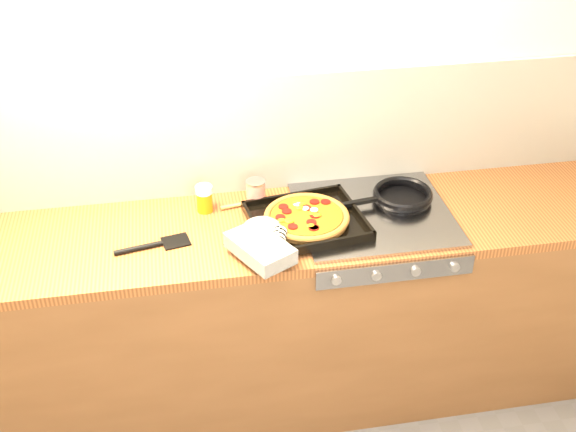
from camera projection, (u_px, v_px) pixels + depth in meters
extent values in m
plane|color=beige|center=(249.00, 112.00, 2.86)|extent=(3.20, 0.00, 3.20)
cube|color=white|center=(250.00, 136.00, 2.90)|extent=(3.20, 0.02, 0.50)
cube|color=brown|center=(264.00, 318.00, 3.06)|extent=(3.20, 0.60, 0.86)
cube|color=#99592F|center=(262.00, 231.00, 2.81)|extent=(3.20, 0.60, 0.04)
cube|color=gray|center=(395.00, 271.00, 2.65)|extent=(0.60, 0.03, 0.08)
cylinder|color=#A5A5AA|center=(336.00, 280.00, 2.60)|extent=(0.04, 0.02, 0.04)
cylinder|color=#A5A5AA|center=(376.00, 275.00, 2.63)|extent=(0.04, 0.02, 0.04)
cylinder|color=#A5A5AA|center=(416.00, 271.00, 2.65)|extent=(0.04, 0.02, 0.04)
cylinder|color=#A5A5AA|center=(455.00, 267.00, 2.67)|extent=(0.04, 0.02, 0.04)
cube|color=gray|center=(374.00, 214.00, 2.87)|extent=(0.60, 0.56, 0.02)
cube|color=black|center=(307.00, 223.00, 2.79)|extent=(0.47, 0.43, 0.01)
cube|color=black|center=(292.00, 196.00, 2.92)|extent=(0.42, 0.07, 0.02)
cube|color=black|center=(323.00, 244.00, 2.64)|extent=(0.42, 0.07, 0.02)
cube|color=black|center=(356.00, 210.00, 2.83)|extent=(0.07, 0.37, 0.02)
cube|color=black|center=(256.00, 228.00, 2.72)|extent=(0.07, 0.37, 0.02)
cylinder|color=#9B5F2D|center=(307.00, 219.00, 2.78)|extent=(0.36, 0.36, 0.02)
torus|color=#9B5F2D|center=(307.00, 217.00, 2.77)|extent=(0.38, 0.38, 0.03)
cylinder|color=#BD5E17|center=(307.00, 216.00, 2.77)|extent=(0.32, 0.32, 0.01)
cylinder|color=maroon|center=(315.00, 215.00, 2.76)|extent=(0.04, 0.04, 0.01)
cylinder|color=maroon|center=(283.00, 207.00, 2.81)|extent=(0.04, 0.04, 0.01)
cylinder|color=maroon|center=(314.00, 228.00, 2.69)|extent=(0.04, 0.04, 0.01)
cylinder|color=maroon|center=(280.00, 217.00, 2.75)|extent=(0.04, 0.04, 0.01)
cylinder|color=maroon|center=(314.00, 202.00, 2.84)|extent=(0.04, 0.04, 0.01)
cylinder|color=maroon|center=(306.00, 208.00, 2.81)|extent=(0.04, 0.04, 0.01)
cylinder|color=maroon|center=(293.00, 227.00, 2.70)|extent=(0.04, 0.04, 0.01)
cylinder|color=maroon|center=(326.00, 202.00, 2.84)|extent=(0.04, 0.04, 0.01)
cylinder|color=maroon|center=(314.00, 227.00, 2.69)|extent=(0.04, 0.04, 0.01)
cylinder|color=maroon|center=(311.00, 222.00, 2.72)|extent=(0.04, 0.04, 0.01)
cylinder|color=maroon|center=(287.00, 211.00, 2.79)|extent=(0.04, 0.04, 0.01)
ellipsoid|color=#C58512|center=(288.00, 220.00, 2.73)|extent=(0.04, 0.03, 0.01)
ellipsoid|color=#C58512|center=(281.00, 220.00, 2.73)|extent=(0.04, 0.03, 0.01)
ellipsoid|color=#C58512|center=(300.00, 208.00, 2.80)|extent=(0.04, 0.03, 0.01)
ellipsoid|color=#C58512|center=(296.00, 203.00, 2.84)|extent=(0.04, 0.03, 0.01)
ellipsoid|color=#C58512|center=(310.00, 226.00, 2.70)|extent=(0.04, 0.03, 0.01)
ellipsoid|color=#C58512|center=(317.00, 215.00, 2.76)|extent=(0.04, 0.03, 0.01)
ellipsoid|color=#C58512|center=(313.00, 213.00, 2.77)|extent=(0.04, 0.03, 0.01)
ellipsoid|color=#C58512|center=(290.00, 222.00, 2.72)|extent=(0.04, 0.03, 0.01)
ellipsoid|color=#C58512|center=(302.00, 204.00, 2.83)|extent=(0.04, 0.03, 0.01)
ellipsoid|color=silver|center=(297.00, 204.00, 2.83)|extent=(0.04, 0.04, 0.01)
ellipsoid|color=silver|center=(306.00, 208.00, 2.80)|extent=(0.04, 0.04, 0.01)
ellipsoid|color=silver|center=(314.00, 210.00, 2.80)|extent=(0.04, 0.04, 0.01)
cube|color=black|center=(260.00, 248.00, 2.59)|extent=(0.25, 0.29, 0.06)
ellipsoid|color=black|center=(262.00, 229.00, 2.69)|extent=(0.17, 0.17, 0.06)
cylinder|color=black|center=(278.00, 239.00, 2.63)|extent=(0.08, 0.12, 0.05)
cylinder|color=black|center=(402.00, 199.00, 2.93)|extent=(0.25, 0.25, 0.01)
torus|color=black|center=(403.00, 195.00, 2.92)|extent=(0.28, 0.28, 0.03)
cube|color=black|center=(359.00, 202.00, 2.87)|extent=(0.18, 0.05, 0.02)
cylinder|color=maroon|center=(256.00, 193.00, 2.90)|extent=(0.10, 0.10, 0.10)
cylinder|color=#B2B2B7|center=(256.00, 182.00, 2.87)|extent=(0.10, 0.10, 0.01)
cylinder|color=#B2B2B7|center=(256.00, 204.00, 2.93)|extent=(0.10, 0.10, 0.01)
cylinder|color=orange|center=(205.00, 202.00, 2.88)|extent=(0.08, 0.08, 0.08)
cylinder|color=silver|center=(204.00, 190.00, 2.84)|extent=(0.08, 0.08, 0.03)
cylinder|color=olive|center=(252.00, 202.00, 2.93)|extent=(0.26, 0.06, 0.02)
ellipsoid|color=olive|center=(284.00, 196.00, 2.97)|extent=(0.06, 0.04, 0.02)
cube|color=black|center=(176.00, 241.00, 2.71)|extent=(0.11, 0.10, 0.01)
cylinder|color=black|center=(138.00, 248.00, 2.67)|extent=(0.18, 0.06, 0.02)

